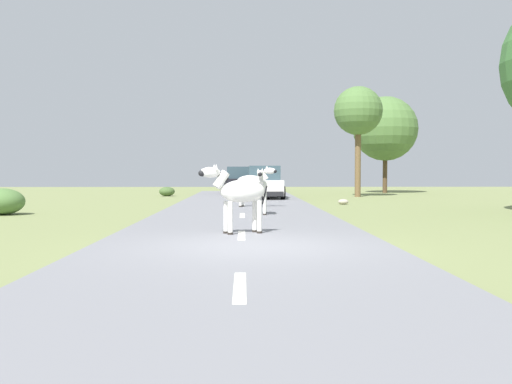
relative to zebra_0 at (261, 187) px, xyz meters
name	(u,v)px	position (x,y,z in m)	size (l,w,h in m)	color
ground_plane	(253,249)	(-0.38, -8.47, -0.98)	(90.00, 90.00, 0.00)	olive
road	(241,248)	(-0.62, -8.47, -0.96)	(6.00, 64.00, 0.05)	slate
lane_markings	(241,253)	(-0.62, -9.47, -0.93)	(0.16, 56.00, 0.01)	silver
zebra_0	(261,187)	(0.00, 0.00, 0.00)	(0.49, 1.66, 1.56)	silver
zebra_1	(239,192)	(-0.68, -6.08, 0.04)	(1.63, 0.91, 1.62)	silver
zebra_2	(253,182)	(-0.21, 4.17, 0.06)	(1.72, 0.80, 1.67)	silver
car_0	(240,181)	(-0.84, 18.75, -0.13)	(2.13, 4.39, 1.74)	black
car_1	(264,183)	(0.52, 12.04, -0.13)	(2.11, 4.38, 1.74)	white
tree_1	(385,129)	(9.16, 20.71, 3.43)	(4.42, 4.42, 6.63)	#4C3823
tree_4	(358,112)	(6.11, 14.65, 3.99)	(2.83, 2.83, 6.45)	brown
bush_0	(2,202)	(-8.90, 0.65, -0.52)	(1.53, 1.38, 0.92)	#4C7038
bush_1	(167,191)	(-5.18, 15.74, -0.70)	(0.94, 0.84, 0.56)	#425B2D
rock_1	(343,202)	(3.93, 6.76, -0.86)	(0.47, 0.35, 0.24)	#A89E8C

